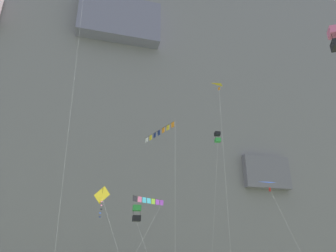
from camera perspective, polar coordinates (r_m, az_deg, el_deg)
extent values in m
cube|color=gray|center=(73.46, -10.70, 3.63)|extent=(180.00, 25.70, 69.65)
cube|color=slate|center=(69.55, -8.85, 18.04)|extent=(16.58, 4.93, 9.93)
cube|color=slate|center=(64.94, 17.07, -8.24)|extent=(9.44, 3.30, 6.30)
cube|color=pink|center=(26.52, 28.08, 14.85)|extent=(1.20, 1.20, 0.61)
cylinder|color=black|center=(25.96, 27.66, 14.09)|extent=(0.03, 0.03, 1.65)
cylinder|color=black|center=(34.25, -3.50, -12.89)|extent=(3.79, 2.04, 0.03)
cube|color=purple|center=(35.38, -1.16, -13.76)|extent=(0.48, 0.31, 0.56)
cube|color=purple|center=(34.98, -1.93, -13.64)|extent=(0.47, 0.28, 0.56)
cube|color=#8CCC33|center=(34.59, -2.71, -13.52)|extent=(0.48, 0.30, 0.56)
cube|color=#38B2D1|center=(34.20, -3.51, -13.40)|extent=(0.48, 0.31, 0.56)
cube|color=#38B2D1|center=(33.82, -4.33, -13.27)|extent=(0.47, 0.28, 0.56)
cube|color=pink|center=(33.44, -5.16, -13.13)|extent=(0.48, 0.31, 0.56)
cube|color=black|center=(33.07, -6.02, -12.99)|extent=(0.48, 0.31, 0.56)
cylinder|color=silver|center=(33.42, -4.55, -19.78)|extent=(4.88, 2.55, 8.30)
cube|color=green|center=(36.41, -5.67, -14.60)|extent=(0.89, 0.89, 0.61)
cube|color=black|center=(36.27, -5.74, -16.35)|extent=(0.89, 0.89, 0.61)
cylinder|color=black|center=(36.40, -5.07, -15.51)|extent=(0.03, 0.03, 1.64)
cylinder|color=black|center=(36.27, -6.33, -15.43)|extent=(0.03, 0.03, 1.64)
cylinder|color=silver|center=(34.83, -3.94, -21.70)|extent=(1.86, 2.83, 6.14)
cube|color=yellow|center=(30.18, -11.89, -12.13)|extent=(1.52, 0.70, 1.64)
cylinder|color=black|center=(30.18, -11.89, -12.13)|extent=(0.15, 0.22, 1.34)
cube|color=pink|center=(30.07, -11.99, -13.27)|extent=(0.16, 0.14, 0.10)
cube|color=pink|center=(30.02, -12.00, -13.91)|extent=(0.14, 0.16, 0.10)
cube|color=black|center=(29.97, -12.03, -14.56)|extent=(0.19, 0.08, 0.10)
cube|color=blue|center=(29.92, -12.22, -15.19)|extent=(0.18, 0.10, 0.10)
cube|color=navy|center=(29.88, -12.26, -15.83)|extent=(0.19, 0.07, 0.10)
cylinder|color=silver|center=(28.49, -9.65, -19.76)|extent=(2.58, 2.70, 7.56)
cylinder|color=silver|center=(33.40, -17.08, 4.32)|extent=(0.89, 4.13, 34.14)
pyramid|color=blue|center=(37.44, 18.34, -10.60)|extent=(1.73, 1.22, 0.38)
cube|color=red|center=(37.87, 18.00, -10.89)|extent=(0.11, 0.50, 0.53)
cylinder|color=silver|center=(35.96, 21.48, -17.59)|extent=(1.14, 3.94, 9.54)
cylinder|color=black|center=(32.27, -1.66, -0.78)|extent=(1.87, 5.58, 0.03)
cube|color=orange|center=(30.22, 0.86, 0.23)|extent=(0.19, 0.45, 0.51)
cube|color=yellow|center=(30.86, -0.02, -0.29)|extent=(0.20, 0.46, 0.51)
cube|color=orange|center=(31.51, -0.86, -0.77)|extent=(0.19, 0.45, 0.51)
cube|color=navy|center=(32.17, -1.66, -1.24)|extent=(0.21, 0.46, 0.51)
cube|color=navy|center=(32.83, -2.44, -1.69)|extent=(0.21, 0.46, 0.51)
cube|color=yellow|center=(33.51, -3.18, -2.13)|extent=(0.18, 0.45, 0.51)
cube|color=white|center=(34.19, -3.90, -2.54)|extent=(0.18, 0.45, 0.51)
cylinder|color=silver|center=(27.25, 1.31, -12.55)|extent=(0.49, 1.20, 14.51)
pyramid|color=yellow|center=(38.12, 9.64, 7.10)|extent=(1.48, 1.14, 0.28)
cube|color=orange|center=(38.37, 9.26, 6.72)|extent=(0.13, 0.39, 0.42)
cylinder|color=silver|center=(32.32, 10.28, -7.83)|extent=(1.94, 3.96, 21.14)
cube|color=black|center=(46.38, 8.94, -1.41)|extent=(0.83, 0.83, 0.54)
cube|color=green|center=(46.03, 9.02, -2.55)|extent=(0.83, 0.83, 0.54)
cylinder|color=black|center=(46.34, 9.37, -2.02)|extent=(0.03, 0.03, 1.45)
cylinder|color=black|center=(46.07, 8.58, -1.94)|extent=(0.03, 0.03, 1.45)
cylinder|color=silver|center=(42.70, 8.48, -13.81)|extent=(2.59, 1.14, 17.89)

